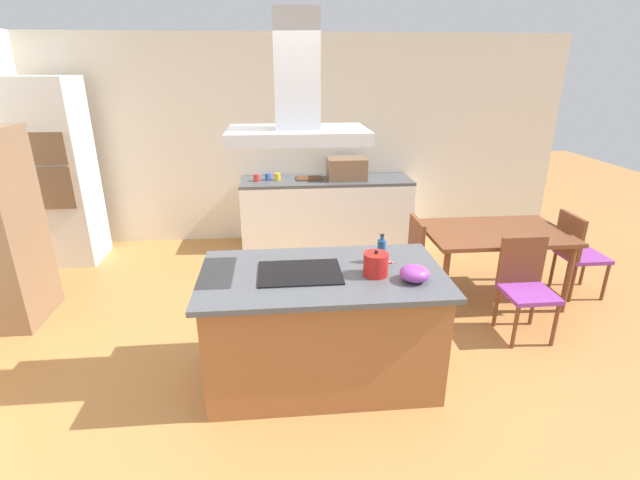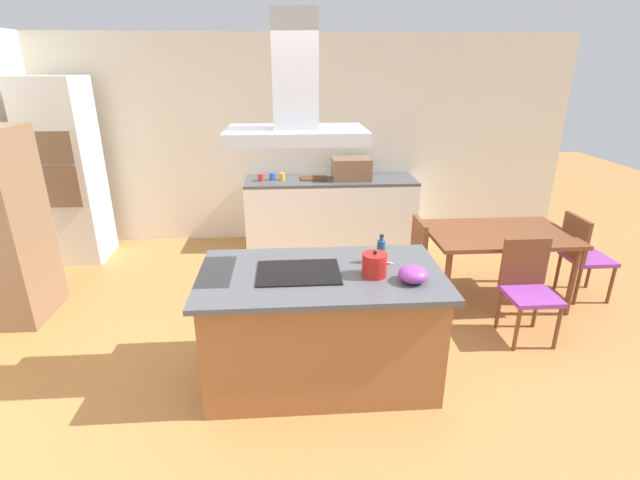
{
  "view_description": "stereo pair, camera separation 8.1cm",
  "coord_description": "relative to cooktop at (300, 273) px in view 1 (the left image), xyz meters",
  "views": [
    {
      "loc": [
        -0.3,
        -3.02,
        2.31
      ],
      "look_at": [
        0.02,
        0.4,
        1.0
      ],
      "focal_mm": 25.79,
      "sensor_mm": 36.0,
      "label": 1
    },
    {
      "loc": [
        -0.22,
        -3.03,
        2.31
      ],
      "look_at": [
        0.02,
        0.4,
        1.0
      ],
      "focal_mm": 25.79,
      "sensor_mm": 36.0,
      "label": 2
    }
  ],
  "objects": [
    {
      "name": "back_counter",
      "position": [
        0.5,
        2.88,
        -0.46
      ],
      "size": [
        2.25,
        0.62,
        0.9
      ],
      "color": "silver",
      "rests_on": "ground"
    },
    {
      "name": "chair_at_left_end",
      "position": [
        1.12,
        1.15,
        -0.4
      ],
      "size": [
        0.42,
        0.42,
        0.89
      ],
      "color": "purple",
      "rests_on": "ground"
    },
    {
      "name": "olive_oil_bottle",
      "position": [
        0.63,
        0.15,
        0.09
      ],
      "size": [
        0.06,
        0.06,
        0.23
      ],
      "color": "navy",
      "rests_on": "kitchen_island"
    },
    {
      "name": "coffee_mug_yellow",
      "position": [
        -0.14,
        2.91,
        0.04
      ],
      "size": [
        0.08,
        0.08,
        0.09
      ],
      "primitive_type": "cylinder",
      "color": "gold",
      "rests_on": "back_counter"
    },
    {
      "name": "kitchen_island",
      "position": [
        0.16,
        0.0,
        -0.45
      ],
      "size": [
        1.78,
        0.99,
        0.9
      ],
      "color": "#995B33",
      "rests_on": "ground"
    },
    {
      "name": "mixing_bowl",
      "position": [
        0.79,
        -0.2,
        0.05
      ],
      "size": [
        0.21,
        0.21,
        0.11
      ],
      "primitive_type": "ellipsoid",
      "color": "purple",
      "rests_on": "kitchen_island"
    },
    {
      "name": "tea_kettle",
      "position": [
        0.54,
        -0.08,
        0.08
      ],
      "size": [
        0.23,
        0.18,
        0.19
      ],
      "color": "#B21E19",
      "rests_on": "kitchen_island"
    },
    {
      "name": "wall_oven_stack",
      "position": [
        -2.74,
        2.65,
        0.2
      ],
      "size": [
        0.7,
        0.66,
        2.2
      ],
      "color": "silver",
      "rests_on": "ground"
    },
    {
      "name": "coffee_mug_blue",
      "position": [
        -0.26,
        2.91,
        0.04
      ],
      "size": [
        0.08,
        0.08,
        0.09
      ],
      "primitive_type": "cylinder",
      "color": "#2D56B2",
      "rests_on": "back_counter"
    },
    {
      "name": "cooktop",
      "position": [
        0.0,
        0.0,
        0.0
      ],
      "size": [
        0.6,
        0.44,
        0.01
      ],
      "primitive_type": "cube",
      "color": "black",
      "rests_on": "kitchen_island"
    },
    {
      "name": "countertop_microwave",
      "position": [
        0.77,
        2.88,
        0.13
      ],
      "size": [
        0.5,
        0.38,
        0.28
      ],
      "primitive_type": "cube",
      "color": "brown",
      "rests_on": "back_counter"
    },
    {
      "name": "cutting_board",
      "position": [
        0.28,
        2.93,
        0.0
      ],
      "size": [
        0.34,
        0.24,
        0.02
      ],
      "primitive_type": "cube",
      "color": "#59331E",
      "rests_on": "back_counter"
    },
    {
      "name": "wall_back",
      "position": [
        0.16,
        3.25,
        0.44
      ],
      "size": [
        7.2,
        0.1,
        2.7
      ],
      "primitive_type": "cube",
      "color": "beige",
      "rests_on": "ground"
    },
    {
      "name": "range_hood",
      "position": [
        0.0,
        0.0,
        1.2
      ],
      "size": [
        0.9,
        0.55,
        0.78
      ],
      "color": "#ADADB2"
    },
    {
      "name": "chair_at_right_end",
      "position": [
        2.95,
        1.15,
        -0.4
      ],
      "size": [
        0.42,
        0.42,
        0.89
      ],
      "color": "purple",
      "rests_on": "ground"
    },
    {
      "name": "chair_facing_island",
      "position": [
        2.03,
        0.49,
        -0.4
      ],
      "size": [
        0.42,
        0.42,
        0.89
      ],
      "color": "purple",
      "rests_on": "ground"
    },
    {
      "name": "ground",
      "position": [
        0.16,
        1.5,
        -0.91
      ],
      "size": [
        16.0,
        16.0,
        0.0
      ],
      "primitive_type": "plane",
      "color": "#AD753D"
    },
    {
      "name": "dining_table",
      "position": [
        2.03,
        1.15,
        -0.24
      ],
      "size": [
        1.4,
        0.9,
        0.75
      ],
      "color": "brown",
      "rests_on": "ground"
    },
    {
      "name": "coffee_mug_red",
      "position": [
        -0.41,
        2.87,
        0.04
      ],
      "size": [
        0.08,
        0.08,
        0.09
      ],
      "primitive_type": "cylinder",
      "color": "red",
      "rests_on": "back_counter"
    }
  ]
}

